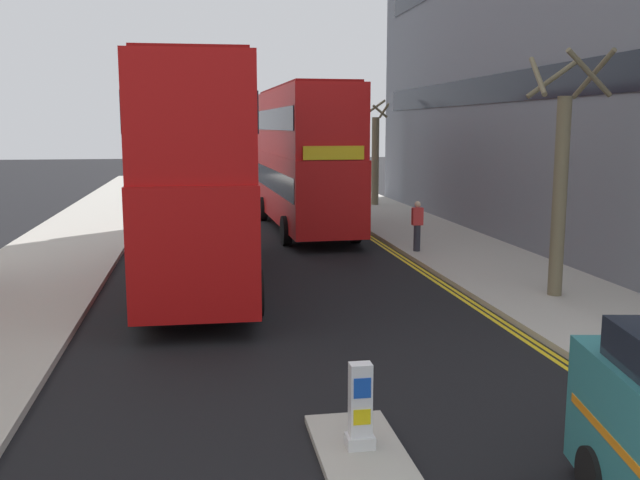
% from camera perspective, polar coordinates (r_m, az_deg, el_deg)
% --- Properties ---
extents(sidewalk_right, '(4.00, 80.00, 0.14)m').
position_cam_1_polar(sidewalk_right, '(21.37, 13.76, -2.03)').
color(sidewalk_right, '#ADA89E').
rests_on(sidewalk_right, ground).
extents(sidewalk_left, '(4.00, 80.00, 0.14)m').
position_cam_1_polar(sidewalk_left, '(20.18, -22.57, -3.14)').
color(sidewalk_left, '#ADA89E').
rests_on(sidewalk_left, ground).
extents(kerb_line_outer, '(0.10, 56.00, 0.01)m').
position_cam_1_polar(kerb_line_outer, '(18.80, 10.27, -3.64)').
color(kerb_line_outer, yellow).
rests_on(kerb_line_outer, ground).
extents(kerb_line_inner, '(0.10, 56.00, 0.01)m').
position_cam_1_polar(kerb_line_inner, '(18.75, 9.81, -3.67)').
color(kerb_line_inner, yellow).
rests_on(kerb_line_inner, ground).
extents(traffic_island, '(1.10, 2.20, 0.10)m').
position_cam_1_polar(traffic_island, '(9.38, 3.24, -16.66)').
color(traffic_island, '#ADA89E').
rests_on(traffic_island, ground).
extents(keep_left_bollard, '(0.36, 0.28, 1.11)m').
position_cam_1_polar(keep_left_bollard, '(9.15, 3.28, -13.52)').
color(keep_left_bollard, silver).
rests_on(keep_left_bollard, traffic_island).
extents(double_decker_bus_away, '(2.97, 10.86, 5.64)m').
position_cam_1_polar(double_decker_bus_away, '(18.50, -9.79, 5.64)').
color(double_decker_bus_away, '#B20F0F').
rests_on(double_decker_bus_away, ground).
extents(double_decker_bus_oncoming, '(3.05, 10.88, 5.64)m').
position_cam_1_polar(double_decker_bus_oncoming, '(27.96, -1.31, 6.93)').
color(double_decker_bus_oncoming, red).
rests_on(double_decker_bus_oncoming, ground).
extents(pedestrian_far, '(0.34, 0.22, 1.62)m').
position_cam_1_polar(pedestrian_far, '(22.89, 7.88, 1.20)').
color(pedestrian_far, '#2D2D38').
rests_on(pedestrian_far, sidewalk_right).
extents(street_tree_near, '(1.70, 1.71, 5.72)m').
position_cam_1_polar(street_tree_near, '(17.44, 18.92, 4.66)').
color(street_tree_near, '#6B6047').
rests_on(street_tree_near, sidewalk_right).
extents(street_tree_mid, '(1.42, 1.30, 5.35)m').
position_cam_1_polar(street_tree_mid, '(36.24, 4.49, 6.79)').
color(street_tree_mid, '#6B6047').
rests_on(street_tree_mid, sidewalk_right).
extents(townhouse_terrace_right, '(10.08, 28.00, 14.35)m').
position_cam_1_polar(townhouse_terrace_right, '(29.69, 22.46, 14.40)').
color(townhouse_terrace_right, slate).
rests_on(townhouse_terrace_right, ground).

